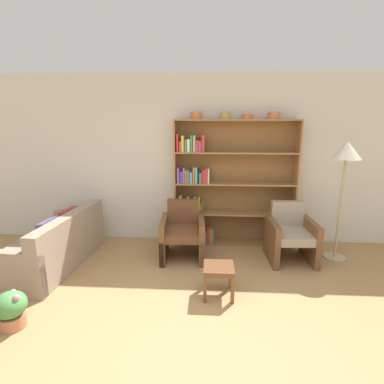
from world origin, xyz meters
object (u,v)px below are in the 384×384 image
Objects in this scene: armchair_leather at (183,232)px; bowl_terracotta at (247,116)px; couch at (55,247)px; bowl_brass at (274,115)px; bowl_sage at (225,115)px; floor_lamp at (346,158)px; potted_plant at (11,309)px; bowl_cream at (196,115)px; armchair_cushioned at (290,235)px; footstool at (219,272)px; bookshelf at (222,187)px.

bowl_terracotta is at bearing -153.88° from armchair_leather.
bowl_brass is at bearing -69.34° from couch.
bowl_sage is at bearing 180.00° from bowl_brass.
potted_plant is (-3.84, -1.80, -1.31)m from floor_lamp.
bowl_cream is 0.11× the size of couch.
bowl_brass is 0.23× the size of armchair_leather.
potted_plant is (-2.90, -2.25, -1.89)m from bowl_brass.
armchair_cushioned is at bearing -66.03° from bowl_brass.
couch is at bearing -163.53° from bowl_brass.
bowl_sage reaches higher than bowl_terracotta.
floor_lamp is 4.44m from potted_plant.
bowl_cream is at bearing 167.82° from floor_lamp.
bowl_brass is at bearing -68.39° from armchair_cushioned.
couch is (-2.74, -0.93, -1.81)m from bowl_terracotta.
couch is 4.29m from floor_lamp.
bowl_terracotta is 2.02m from armchair_leather.
bowl_terracotta is at bearing 0.00° from bowl_sage.
bowl_cream is at bearing 180.00° from bowl_sage.
floor_lamp is at bearing 31.80° from footstool.
couch is 2.13× the size of armchair_cushioned.
bowl_cream is 2.83m from couch.
bowl_brass reaches higher than bookshelf.
armchair_leather is at bearing -108.16° from bowl_cream.
bowl_sage is 1.90m from armchair_leather.
bowl_cream reaches higher than potted_plant.
bowl_cream is 1.17m from bowl_brass.
footstool is (-0.11, -1.56, -1.80)m from bowl_sage.
potted_plant is at bearing -154.96° from floor_lamp.
bowl_cream is 2.24m from floor_lamp.
bookshelf is 10.64× the size of bowl_brass.
bowl_terracotta is 0.11× the size of floor_lamp.
bookshelf is at bearing -31.68° from armchair_cushioned.
bookshelf is 11.95× the size of bowl_sage.
bowl_cream is at bearing 180.00° from bowl_brass.
floor_lamp reaches higher than footstool.
armchair_leather is at bearing -178.00° from floor_lamp.
bowl_sage is 0.20× the size of armchair_cushioned.
bowl_brass is 0.11× the size of couch.
bowl_cream is 0.22× the size of armchair_leather.
bookshelf is 2.45× the size of armchair_cushioned.
floor_lamp is (4.08, 0.47, 1.24)m from couch.
armchair_cushioned is at bearing -29.32° from bookshelf.
bowl_cream is 0.44m from bowl_sage.
bookshelf is 1.13m from bowl_sage.
couch is at bearing -158.38° from bookshelf.
footstool is (-0.09, -1.58, -0.67)m from bookshelf.
bowl_terracotta is at bearing -42.40° from armchair_cushioned.
bowl_cream is 0.50× the size of footstool.
armchair_leather is 2.56m from floor_lamp.
bookshelf reaches higher than armchair_leather.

